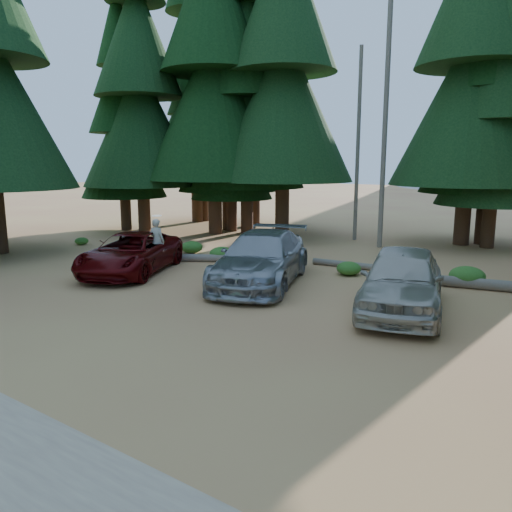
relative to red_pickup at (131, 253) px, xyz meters
The scene contains 16 objects.
ground 5.97m from the red_pickup, 36.01° to the right, with size 160.00×160.00×0.00m, color #B5734D.
forest_belt_north 12.50m from the red_pickup, 67.40° to the left, with size 36.00×7.00×22.00m, color black, non-canonical shape.
snag_front 13.42m from the red_pickup, 63.08° to the left, with size 0.24×0.24×12.00m, color #6B6055.
snag_back 13.70m from the red_pickup, 73.98° to the left, with size 0.20×0.20×10.00m, color #6B6055.
red_pickup is the anchor object (origin of this frame).
silver_minivan_center 5.25m from the red_pickup, 15.67° to the left, with size 2.51×6.17×1.79m, color #9A9CA1.
silver_minivan_right 10.18m from the red_pickup, ahead, with size 2.16×5.37×1.83m, color #B9B3A5.
frisbee_player 1.11m from the red_pickup, 63.27° to the left, with size 0.71×0.54×1.88m.
log_left 3.92m from the red_pickup, 67.06° to the left, with size 0.31×0.31×4.38m, color #6B6055.
log_mid 8.56m from the red_pickup, 40.69° to the left, with size 0.26×0.26×3.11m, color #6B6055.
shrub_far_left 4.58m from the red_pickup, 102.00° to the left, with size 1.00×1.00×0.55m, color #32651E.
shrub_left 4.16m from the red_pickup, 72.62° to the left, with size 1.03×1.03×0.57m, color #32651E.
shrub_center_left 5.96m from the red_pickup, 71.74° to the left, with size 1.38×1.38×0.76m, color #32651E.
shrub_center_right 8.26m from the red_pickup, 32.30° to the left, with size 0.91×0.91×0.50m, color #32651E.
shrub_right 12.17m from the red_pickup, 25.66° to the left, with size 1.19×1.19×0.65m, color #32651E.
shrub_edge_west 7.79m from the red_pickup, 157.44° to the left, with size 0.67×0.67×0.37m, color #32651E.
Camera 1 is at (9.79, -9.03, 4.18)m, focal length 35.00 mm.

